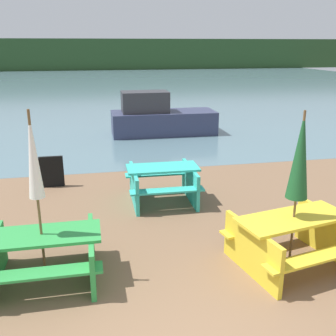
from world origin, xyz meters
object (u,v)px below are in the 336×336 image
object	(u,v)px
picnic_table_teal	(163,181)
signboard	(52,172)
picnic_table_green	(43,252)
umbrella_white	(33,157)
picnic_table_yellow	(292,236)
umbrella_darkgreen	(300,156)
boat	(160,118)

from	to	relation	value
picnic_table_teal	signboard	xyz separation A→B (m)	(-2.41, 1.45, -0.10)
picnic_table_green	umbrella_white	world-z (taller)	umbrella_white
picnic_table_yellow	umbrella_white	size ratio (longest dim) A/B	0.80
umbrella_darkgreen	boat	bearing A→B (deg)	92.00
boat	signboard	world-z (taller)	boat
picnic_table_yellow	umbrella_darkgreen	xyz separation A→B (m)	(0.00, 0.00, 1.27)
umbrella_white	signboard	xyz separation A→B (m)	(-0.20, 4.02, -1.47)
picnic_table_green	boat	xyz separation A→B (m)	(3.35, 9.24, 0.16)
picnic_table_green	umbrella_white	size ratio (longest dim) A/B	0.66
umbrella_white	umbrella_darkgreen	size ratio (longest dim) A/B	1.03
picnic_table_green	umbrella_white	bearing A→B (deg)	104.04
picnic_table_teal	umbrella_white	world-z (taller)	umbrella_white
picnic_table_yellow	picnic_table_green	xyz separation A→B (m)	(-3.68, 0.30, -0.03)
boat	signboard	xyz separation A→B (m)	(-3.55, -5.22, -0.23)
picnic_table_green	boat	world-z (taller)	boat
picnic_table_teal	umbrella_white	size ratio (longest dim) A/B	0.62
picnic_table_yellow	boat	world-z (taller)	boat
picnic_table_teal	signboard	bearing A→B (deg)	148.93
picnic_table_green	picnic_table_teal	distance (m)	3.39
picnic_table_yellow	boat	xyz separation A→B (m)	(-0.33, 9.55, 0.13)
picnic_table_green	boat	distance (m)	9.83
picnic_table_green	picnic_table_teal	world-z (taller)	picnic_table_teal
signboard	umbrella_darkgreen	bearing A→B (deg)	-48.10
boat	signboard	distance (m)	6.32
signboard	picnic_table_green	bearing A→B (deg)	-87.12
umbrella_darkgreen	boat	xyz separation A→B (m)	(-0.33, 9.55, -1.14)
umbrella_white	signboard	world-z (taller)	umbrella_white
picnic_table_teal	umbrella_white	distance (m)	3.66
picnic_table_teal	boat	distance (m)	6.77
picnic_table_yellow	umbrella_white	bearing A→B (deg)	175.27
picnic_table_yellow	signboard	bearing A→B (deg)	131.90
picnic_table_green	picnic_table_teal	xyz separation A→B (m)	(2.21, 2.57, 0.03)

